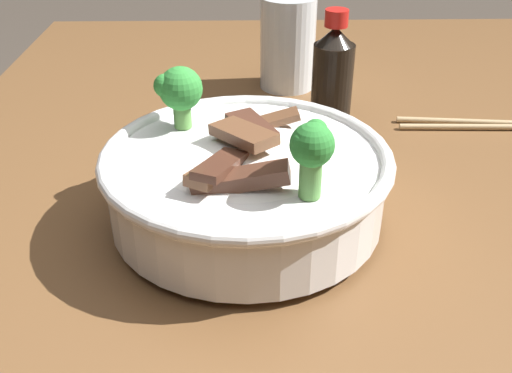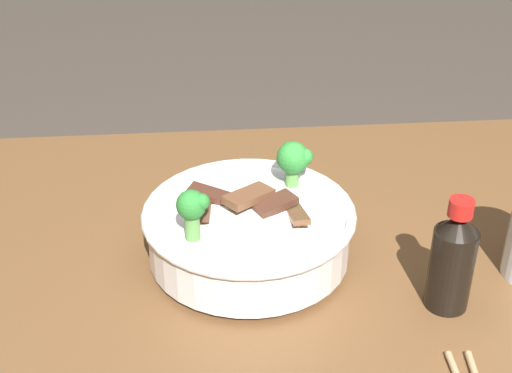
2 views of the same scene
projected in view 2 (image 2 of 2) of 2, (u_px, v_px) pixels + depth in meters
rice_bowl at (248, 228)px, 0.82m from camera, size 0.24×0.24×0.12m
soy_sauce_bottle at (452, 259)px, 0.74m from camera, size 0.05×0.05×0.13m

